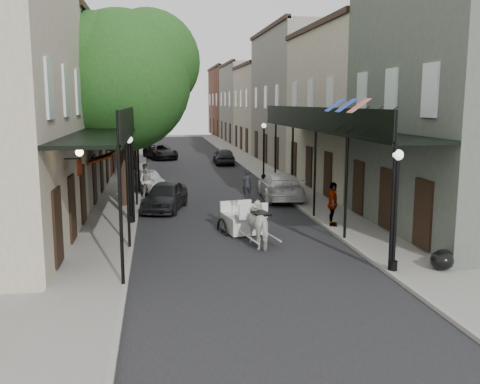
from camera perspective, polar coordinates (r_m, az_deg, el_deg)
name	(u,v)px	position (r m, az deg, el deg)	size (l,w,h in m)	color
ground	(250,261)	(17.88, 1.05, -7.38)	(140.00, 140.00, 0.00)	gray
road	(200,178)	(37.33, -4.27, 1.53)	(8.00, 90.00, 0.01)	black
sidewalk_left	(127,179)	(37.26, -11.96, 1.42)	(2.20, 90.00, 0.12)	gray
sidewalk_right	(270,175)	(38.05, 3.26, 1.77)	(2.20, 90.00, 0.12)	gray
building_row_left	(87,102)	(47.18, -15.99, 9.26)	(5.00, 80.00, 10.50)	beige
building_row_right	(287,102)	(48.25, 5.02, 9.58)	(5.00, 80.00, 10.50)	gray
gallery_left	(113,129)	(23.92, -13.35, 6.53)	(2.20, 18.05, 4.88)	black
gallery_right	(326,128)	(25.09, 9.18, 6.80)	(2.20, 18.05, 4.88)	black
tree_near	(129,75)	(27.08, -11.77, 12.07)	(7.31, 6.80, 9.63)	#382619
tree_far	(138,94)	(41.05, -10.87, 10.28)	(6.45, 6.00, 8.61)	#382619
lamppost_right_near	(396,209)	(16.75, 16.26, -1.71)	(0.32, 0.32, 3.71)	black
lamppost_left	(130,178)	(23.09, -11.64, 1.50)	(0.32, 0.32, 3.71)	black
lamppost_right_far	(264,150)	(35.70, 2.55, 4.48)	(0.32, 0.32, 3.71)	black
horse	(262,225)	(19.53, 2.34, -3.51)	(0.86, 1.88, 1.59)	silver
carriage	(239,206)	(21.75, -0.07, -1.51)	(1.87, 2.55, 2.66)	black
pedestrian_walking	(147,182)	(29.25, -9.86, 1.11)	(0.95, 0.74, 1.96)	#B2B1A8
pedestrian_sidewalk_left	(129,169)	(34.60, -11.79, 2.46)	(1.20, 0.69, 1.86)	gray
pedestrian_sidewalk_right	(333,204)	(22.47, 9.86, -1.29)	(1.07, 0.45, 1.83)	gray
car_left_near	(165,196)	(26.24, -7.97, -0.41)	(1.67, 4.16, 1.42)	black
car_left_mid	(146,181)	(32.04, -9.95, 1.13)	(1.25, 3.58, 1.18)	gray
car_left_far	(160,152)	(50.03, -8.48, 4.26)	(2.23, 4.83, 1.34)	black
car_right_near	(280,186)	(28.96, 4.31, 0.66)	(2.08, 5.11, 1.48)	silver
car_right_far	(224,156)	(45.29, -1.73, 3.83)	(1.62, 4.03, 1.37)	black
trash_bags	(442,259)	(17.84, 20.78, -6.72)	(0.96, 1.11, 0.60)	black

